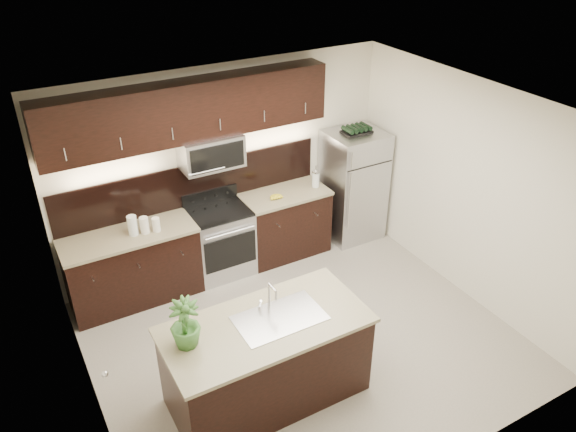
{
  "coord_description": "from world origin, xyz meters",
  "views": [
    {
      "loc": [
        -2.53,
        -4.13,
        4.45
      ],
      "look_at": [
        0.12,
        0.55,
        1.32
      ],
      "focal_mm": 35.0,
      "sensor_mm": 36.0,
      "label": 1
    }
  ],
  "objects": [
    {
      "name": "plant",
      "position": [
        -1.46,
        -0.42,
        1.18
      ],
      "size": [
        0.34,
        0.34,
        0.48
      ],
      "primitive_type": "imported",
      "rotation": [
        0.0,
        0.0,
        -0.31
      ],
      "color": "#346327",
      "rests_on": "island"
    },
    {
      "name": "upper_fixtures",
      "position": [
        -0.43,
        1.84,
        2.14
      ],
      "size": [
        3.49,
        0.4,
        1.66
      ],
      "color": "black",
      "rests_on": "counter_run"
    },
    {
      "name": "canisters",
      "position": [
        -1.25,
        1.62,
        1.05
      ],
      "size": [
        0.36,
        0.16,
        0.25
      ],
      "rotation": [
        0.0,
        0.0,
        -0.21
      ],
      "color": "silver",
      "rests_on": "counter_run"
    },
    {
      "name": "ground",
      "position": [
        0.0,
        0.0,
        0.0
      ],
      "size": [
        4.5,
        4.5,
        0.0
      ],
      "primitive_type": "plane",
      "color": "gray",
      "rests_on": "ground"
    },
    {
      "name": "sink_faucet",
      "position": [
        -0.57,
        -0.51,
        0.96
      ],
      "size": [
        0.84,
        0.5,
        0.28
      ],
      "color": "silver",
      "rests_on": "island"
    },
    {
      "name": "counter_run",
      "position": [
        -0.46,
        1.69,
        0.47
      ],
      "size": [
        3.51,
        0.65,
        0.94
      ],
      "color": "black",
      "rests_on": "ground"
    },
    {
      "name": "refrigerator",
      "position": [
        1.8,
        1.63,
        0.8
      ],
      "size": [
        0.77,
        0.7,
        1.6
      ],
      "primitive_type": "cube",
      "color": "#B2B2B7",
      "rests_on": "ground"
    },
    {
      "name": "french_press",
      "position": [
        1.17,
        1.64,
        1.05
      ],
      "size": [
        0.11,
        0.11,
        0.31
      ],
      "rotation": [
        0.0,
        0.0,
        0.37
      ],
      "color": "silver",
      "rests_on": "counter_run"
    },
    {
      "name": "bananas",
      "position": [
        0.48,
        1.61,
        0.97
      ],
      "size": [
        0.19,
        0.15,
        0.06
      ],
      "primitive_type": "ellipsoid",
      "rotation": [
        0.0,
        0.0,
        -0.09
      ],
      "color": "gold",
      "rests_on": "counter_run"
    },
    {
      "name": "island",
      "position": [
        -0.72,
        -0.52,
        0.47
      ],
      "size": [
        1.96,
        0.96,
        0.94
      ],
      "color": "black",
      "rests_on": "ground"
    },
    {
      "name": "wine_rack",
      "position": [
        1.8,
        1.63,
        1.65
      ],
      "size": [
        0.4,
        0.24,
        0.1
      ],
      "color": "black",
      "rests_on": "refrigerator"
    },
    {
      "name": "room_walls",
      "position": [
        -0.11,
        -0.04,
        1.7
      ],
      "size": [
        4.52,
        4.02,
        2.71
      ],
      "color": "beige",
      "rests_on": "ground"
    }
  ]
}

